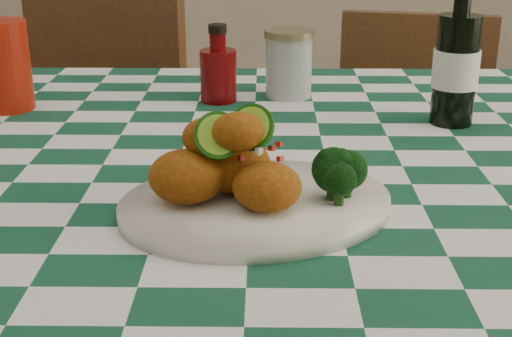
# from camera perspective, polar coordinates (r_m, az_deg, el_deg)

# --- Properties ---
(plate) EXTENTS (0.38, 0.33, 0.02)m
(plate) POSITION_cam_1_polar(r_m,az_deg,el_deg) (0.83, -0.00, -2.98)
(plate) COLOR white
(plate) RESTS_ON dining_table
(fried_chicken_pile) EXTENTS (0.16, 0.12, 0.10)m
(fried_chicken_pile) POSITION_cam_1_polar(r_m,az_deg,el_deg) (0.80, -1.40, 0.97)
(fried_chicken_pile) COLOR #9D530F
(fried_chicken_pile) RESTS_ON plate
(broccoli_side) EXTENTS (0.08, 0.08, 0.06)m
(broccoli_side) POSITION_cam_1_polar(r_m,az_deg,el_deg) (0.83, 7.08, -0.27)
(broccoli_side) COLOR black
(broccoli_side) RESTS_ON plate
(red_tumbler) EXTENTS (0.09, 0.09, 0.15)m
(red_tumbler) POSITION_cam_1_polar(r_m,az_deg,el_deg) (1.29, -19.49, 7.77)
(red_tumbler) COLOR #9F1908
(red_tumbler) RESTS_ON dining_table
(ketchup_bottle) EXTENTS (0.08, 0.08, 0.14)m
(ketchup_bottle) POSITION_cam_1_polar(r_m,az_deg,el_deg) (1.27, -3.05, 8.40)
(ketchup_bottle) COLOR #5C0406
(ketchup_bottle) RESTS_ON dining_table
(mason_jar) EXTENTS (0.11, 0.11, 0.12)m
(mason_jar) POSITION_cam_1_polar(r_m,az_deg,el_deg) (1.30, 2.65, 8.38)
(mason_jar) COLOR #B2BCBA
(mason_jar) RESTS_ON dining_table
(beer_bottle) EXTENTS (0.09, 0.09, 0.24)m
(beer_bottle) POSITION_cam_1_polar(r_m,az_deg,el_deg) (1.17, 15.84, 9.22)
(beer_bottle) COLOR black
(beer_bottle) RESTS_ON dining_table
(wooden_chair_left) EXTENTS (0.59, 0.61, 1.02)m
(wooden_chair_left) POSITION_cam_1_polar(r_m,az_deg,el_deg) (1.88, -14.72, 0.97)
(wooden_chair_left) COLOR #472814
(wooden_chair_left) RESTS_ON ground
(wooden_chair_right) EXTENTS (0.47, 0.49, 0.85)m
(wooden_chair_right) POSITION_cam_1_polar(r_m,az_deg,el_deg) (1.82, 11.76, -2.17)
(wooden_chair_right) COLOR #472814
(wooden_chair_right) RESTS_ON ground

